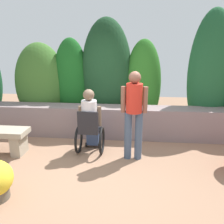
{
  "coord_description": "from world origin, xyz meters",
  "views": [
    {
      "loc": [
        0.55,
        -3.64,
        2.14
      ],
      "look_at": [
        0.13,
        0.69,
        0.85
      ],
      "focal_mm": 36.48,
      "sensor_mm": 36.0,
      "label": 1
    }
  ],
  "objects": [
    {
      "name": "person_in_wheelchair",
      "position": [
        -0.3,
        0.6,
        0.62
      ],
      "size": [
        0.53,
        0.66,
        1.33
      ],
      "rotation": [
        0.0,
        0.0,
        -0.19
      ],
      "color": "black",
      "rests_on": "ground"
    },
    {
      "name": "stone_retaining_wall",
      "position": [
        0.0,
        1.51,
        0.37
      ],
      "size": [
        7.33,
        0.54,
        0.73
      ],
      "primitive_type": "cube",
      "color": "gray",
      "rests_on": "ground"
    },
    {
      "name": "ground_plane",
      "position": [
        0.0,
        0.0,
        0.0
      ],
      "size": [
        12.04,
        12.04,
        0.0
      ],
      "primitive_type": "plane",
      "color": "#8E6951"
    },
    {
      "name": "hedge_backdrop",
      "position": [
        -0.2,
        2.13,
        1.25
      ],
      "size": [
        8.41,
        1.21,
        2.95
      ],
      "color": "#154526",
      "rests_on": "ground"
    },
    {
      "name": "person_standing_companion",
      "position": [
        0.57,
        0.41,
        0.98
      ],
      "size": [
        0.49,
        0.3,
        1.69
      ],
      "rotation": [
        0.0,
        0.0,
        0.15
      ],
      "color": "#41526A",
      "rests_on": "ground"
    }
  ]
}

